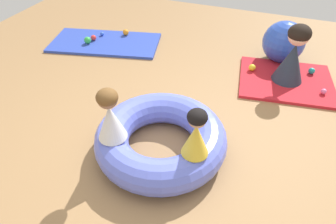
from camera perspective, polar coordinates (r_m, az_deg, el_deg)
name	(u,v)px	position (r m, az deg, el deg)	size (l,w,h in m)	color
ground_plane	(168,142)	(3.19, -0.09, -5.62)	(8.00, 8.00, 0.00)	#9E7549
gym_mat_near_left	(105,43)	(5.12, -11.78, 12.70)	(1.71, 0.84, 0.04)	#2D47B7
gym_mat_far_right	(286,81)	(4.35, 21.34, 5.53)	(1.20, 1.01, 0.04)	red
inflatable_cushion	(161,138)	(2.99, -1.36, -5.00)	(1.30, 1.30, 0.33)	#6070E5
child_in_white	(110,115)	(2.65, -10.91, -0.57)	(0.32, 0.32, 0.52)	white
child_in_yellow	(196,133)	(2.48, 5.32, -3.99)	(0.32, 0.32, 0.47)	yellow
adult_seated	(294,55)	(4.16, 22.60, 9.98)	(0.55, 0.55, 0.77)	#232D3D
play_ball_green	(88,40)	(5.09, -14.94, 12.96)	(0.11, 0.11, 0.11)	green
play_ball_pink	(324,92)	(4.23, 27.32, 3.46)	(0.07, 0.07, 0.07)	pink
play_ball_orange	(126,32)	(5.25, -7.98, 14.68)	(0.10, 0.10, 0.10)	orange
play_ball_red	(94,38)	(5.18, -13.88, 13.46)	(0.09, 0.09, 0.09)	red
play_ball_yellow	(252,68)	(4.37, 15.59, 8.09)	(0.09, 0.09, 0.09)	yellow
play_ball_teal	(312,71)	(4.59, 25.49, 7.02)	(0.09, 0.09, 0.09)	teal
play_ball_blue	(102,34)	(5.31, -12.35, 14.20)	(0.06, 0.06, 0.06)	blue
exercise_ball_large	(284,42)	(4.72, 20.99, 12.23)	(0.59, 0.59, 0.59)	blue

